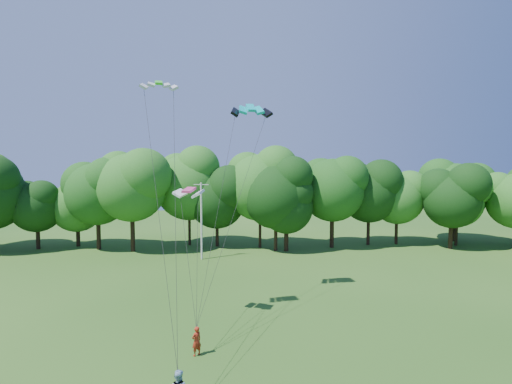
{
  "coord_description": "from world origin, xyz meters",
  "views": [
    {
      "loc": [
        -1.17,
        -15.4,
        10.98
      ],
      "look_at": [
        0.92,
        13.0,
        8.98
      ],
      "focal_mm": 28.0,
      "sensor_mm": 36.0,
      "label": 1
    }
  ],
  "objects": [
    {
      "name": "utility_pole",
      "position": [
        -4.09,
        30.33,
        4.54
      ],
      "size": [
        1.74,
        0.52,
        8.87
      ],
      "rotation": [
        0.0,
        0.0,
        -0.25
      ],
      "color": "beige",
      "rests_on": "ground"
    },
    {
      "name": "kite_flyer_left",
      "position": [
        -2.95,
        6.98,
        0.85
      ],
      "size": [
        0.74,
        0.71,
        1.7
      ],
      "primitive_type": "imported",
      "rotation": [
        0.0,
        0.0,
        3.84
      ],
      "color": "#9C2614",
      "rests_on": "ground"
    },
    {
      "name": "tree_back_center",
      "position": [
        4.99,
        34.2,
        8.17
      ],
      "size": [
        9.0,
        9.0,
        13.08
      ],
      "color": "black",
      "rests_on": "ground"
    },
    {
      "name": "kite_green",
      "position": [
        -5.57,
        11.44,
        16.27
      ],
      "size": [
        2.52,
        1.5,
        0.47
      ],
      "rotation": [
        0.0,
        0.0,
        0.2
      ],
      "color": "#38E822",
      "rests_on": "ground"
    },
    {
      "name": "tree_back_east",
      "position": [
        29.71,
        35.72,
        6.55
      ],
      "size": [
        7.21,
        7.21,
        10.49
      ],
      "color": "black",
      "rests_on": "ground"
    },
    {
      "name": "kite_pink",
      "position": [
        -3.75,
        12.04,
        9.21
      ],
      "size": [
        2.26,
        1.7,
        0.38
      ],
      "rotation": [
        0.0,
        0.0,
        -0.39
      ],
      "color": "#D03975",
      "rests_on": "ground"
    },
    {
      "name": "kite_teal",
      "position": [
        0.76,
        16.47,
        15.42
      ],
      "size": [
        3.21,
        1.66,
        0.8
      ],
      "rotation": [
        0.0,
        0.0,
        0.11
      ],
      "color": "#05ABAD",
      "rests_on": "ground"
    }
  ]
}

